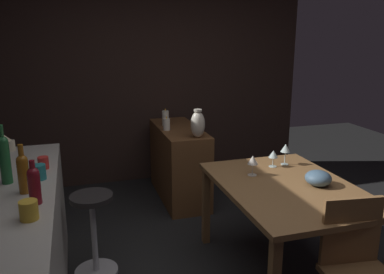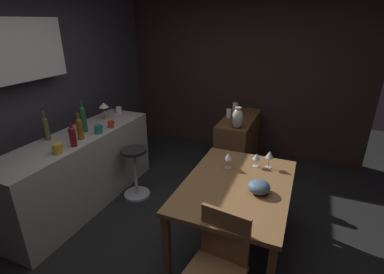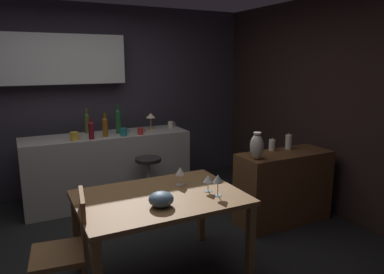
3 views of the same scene
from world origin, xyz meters
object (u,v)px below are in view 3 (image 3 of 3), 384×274
bar_stool (149,182)px  cup_mustard (74,136)px  wine_bottle_amber (105,126)px  pillar_candle_tall (272,145)px  wine_bottle_green (118,120)px  wine_bottle_olive (87,122)px  pillar_candle_short (289,142)px  vase_ceramic_ivory (257,146)px  cup_red (141,131)px  counter_lamp (151,117)px  cup_teal (124,132)px  wine_glass_right (180,172)px  fruit_bowl (161,199)px  wine_glass_left (208,179)px  sideboard_cabinet (283,187)px  dining_table (160,205)px  wine_bottle_ruby (91,129)px  chair_near_window (69,247)px  wine_glass_center (218,179)px  cup_cream (171,124)px

bar_stool → cup_mustard: cup_mustard is taller
cup_mustard → wine_bottle_amber: bearing=8.3°
pillar_candle_tall → cup_mustard: bearing=148.9°
wine_bottle_green → wine_bottle_olive: bearing=150.2°
pillar_candle_short → vase_ceramic_ivory: (-0.60, -0.19, 0.05)m
cup_red → counter_lamp: (0.25, 0.29, 0.13)m
cup_mustard → cup_teal: bearing=-1.1°
wine_glass_right → counter_lamp: size_ratio=0.73×
fruit_bowl → counter_lamp: 2.36m
counter_lamp → fruit_bowl: bearing=-108.8°
cup_teal → counter_lamp: 0.56m
cup_red → cup_teal: cup_teal is taller
wine_glass_left → pillar_candle_short: 1.54m
cup_teal → counter_lamp: size_ratio=0.55×
sideboard_cabinet → dining_table: bearing=-166.9°
cup_teal → pillar_candle_tall: (1.39, -1.19, -0.07)m
wine_glass_right → counter_lamp: 1.91m
wine_bottle_green → wine_bottle_olive: 0.41m
wine_bottle_green → vase_ceramic_ivory: (1.02, -1.61, -0.11)m
sideboard_cabinet → cup_mustard: bearing=146.7°
wine_bottle_ruby → vase_ceramic_ivory: bearing=-45.1°
cup_teal → pillar_candle_short: pillar_candle_short is taller
chair_near_window → cup_teal: 2.08m
wine_glass_left → counter_lamp: counter_lamp is taller
fruit_bowl → counter_lamp: bearing=71.2°
wine_bottle_olive → cup_teal: wine_bottle_olive is taller
wine_glass_right → cup_teal: size_ratio=1.33×
bar_stool → counter_lamp: 0.98m
wine_bottle_amber → pillar_candle_short: bearing=-35.4°
wine_bottle_olive → wine_glass_center: bearing=-76.0°
cup_teal → cup_cream: size_ratio=1.07×
wine_bottle_olive → vase_ceramic_ivory: bearing=-52.8°
wine_bottle_olive → cup_mustard: 0.46m
wine_bottle_green → cup_teal: size_ratio=3.14×
fruit_bowl → cup_mustard: bearing=99.2°
wine_bottle_green → cup_red: wine_bottle_green is taller
wine_glass_right → wine_bottle_olive: wine_bottle_olive is taller
cup_cream → wine_bottle_olive: bearing=173.7°
bar_stool → wine_glass_left: wine_glass_left is taller
sideboard_cabinet → cup_teal: bearing=137.4°
wine_glass_left → cup_teal: bearing=96.0°
wine_glass_center → pillar_candle_tall: (1.18, 0.76, 0.00)m
wine_glass_left → cup_teal: cup_teal is taller
dining_table → cup_teal: cup_teal is taller
sideboard_cabinet → pillar_candle_tall: bearing=113.7°
dining_table → fruit_bowl: 0.26m
cup_teal → counter_lamp: counter_lamp is taller
pillar_candle_tall → wine_bottle_green: bearing=135.5°
wine_glass_left → wine_bottle_olive: size_ratio=0.42×
wine_bottle_green → cup_cream: (0.78, 0.08, -0.13)m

